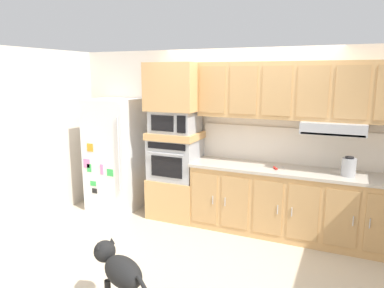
{
  "coord_description": "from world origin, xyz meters",
  "views": [
    {
      "loc": [
        1.39,
        -3.94,
        2.14
      ],
      "look_at": [
        -0.41,
        0.08,
        1.28
      ],
      "focal_mm": 33.71,
      "sensor_mm": 36.0,
      "label": 1
    }
  ],
  "objects": [
    {
      "name": "lower_cabinet_run",
      "position": [
        0.93,
        0.75,
        0.44
      ],
      "size": [
        3.06,
        0.63,
        0.88
      ],
      "color": "tan",
      "rests_on": "ground"
    },
    {
      "name": "ground_plane",
      "position": [
        0.0,
        0.0,
        0.0
      ],
      "size": [
        9.6,
        9.6,
        0.0
      ],
      "primitive_type": "plane",
      "color": "beige"
    },
    {
      "name": "countertop_slab",
      "position": [
        0.93,
        0.75,
        0.9
      ],
      "size": [
        3.1,
        0.64,
        0.04
      ],
      "primitive_type": "cube",
      "color": "#BCB2A3",
      "rests_on": "lower_cabinet_run"
    },
    {
      "name": "built_in_oven",
      "position": [
        -0.97,
        0.75,
        0.9
      ],
      "size": [
        0.7,
        0.62,
        0.6
      ],
      "color": "#A8AAAF",
      "rests_on": "oven_base_cabinet"
    },
    {
      "name": "side_panel_left",
      "position": [
        -2.8,
        0.0,
        1.25
      ],
      "size": [
        0.12,
        7.1,
        2.5
      ],
      "primitive_type": "cube",
      "color": "silver",
      "rests_on": "ground"
    },
    {
      "name": "screwdriver",
      "position": [
        0.53,
        0.67,
        0.93
      ],
      "size": [
        0.17,
        0.16,
        0.03
      ],
      "color": "red",
      "rests_on": "countertop_slab"
    },
    {
      "name": "microwave",
      "position": [
        -0.97,
        0.75,
        1.46
      ],
      "size": [
        0.64,
        0.54,
        0.32
      ],
      "color": "#A8AAAF",
      "rests_on": "appliance_mid_shelf"
    },
    {
      "name": "appliance_mid_shelf",
      "position": [
        -0.97,
        0.75,
        1.25
      ],
      "size": [
        0.74,
        0.62,
        0.1
      ],
      "primitive_type": "cube",
      "color": "tan",
      "rests_on": "built_in_oven"
    },
    {
      "name": "appliance_upper_cabinet",
      "position": [
        -0.97,
        0.75,
        1.96
      ],
      "size": [
        0.74,
        0.62,
        0.68
      ],
      "primitive_type": "cube",
      "color": "tan",
      "rests_on": "microwave"
    },
    {
      "name": "electric_kettle",
      "position": [
        1.4,
        0.7,
        1.03
      ],
      "size": [
        0.17,
        0.17,
        0.24
      ],
      "color": "#A8AAAF",
      "rests_on": "countertop_slab"
    },
    {
      "name": "oven_base_cabinet",
      "position": [
        -0.97,
        0.75,
        0.3
      ],
      "size": [
        0.74,
        0.62,
        0.6
      ],
      "primitive_type": "cube",
      "color": "tan",
      "rests_on": "ground"
    },
    {
      "name": "upper_cabinet_with_hood",
      "position": [
        0.94,
        0.87,
        1.9
      ],
      "size": [
        3.06,
        0.48,
        0.88
      ],
      "color": "tan",
      "rests_on": "backsplash_panel"
    },
    {
      "name": "backsplash_panel",
      "position": [
        0.93,
        1.04,
        1.17
      ],
      "size": [
        3.1,
        0.02,
        0.5
      ],
      "primitive_type": "cube",
      "color": "white",
      "rests_on": "countertop_slab"
    },
    {
      "name": "refrigerator",
      "position": [
        -2.02,
        0.68,
        0.88
      ],
      "size": [
        0.76,
        0.73,
        1.76
      ],
      "color": "white",
      "rests_on": "ground"
    },
    {
      "name": "back_kitchen_wall",
      "position": [
        0.0,
        1.11,
        1.25
      ],
      "size": [
        6.2,
        0.12,
        2.5
      ],
      "primitive_type": "cube",
      "color": "silver",
      "rests_on": "ground"
    },
    {
      "name": "dog",
      "position": [
        -0.37,
        -1.57,
        0.45
      ],
      "size": [
        0.79,
        0.44,
        0.65
      ],
      "rotation": [
        0.0,
        0.0,
        2.72
      ],
      "color": "black",
      "rests_on": "ground"
    }
  ]
}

